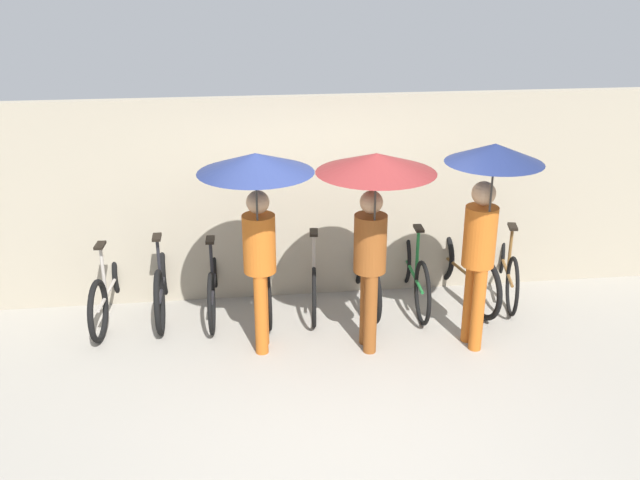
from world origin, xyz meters
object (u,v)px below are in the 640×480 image
Objects in this scene: parked_bicycle_0 at (110,286)px; parked_bicycle_7 at (460,267)px; parked_bicycle_2 at (214,280)px; parked_bicycle_8 at (505,265)px; parked_bicycle_3 at (264,277)px; parked_bicycle_6 at (413,271)px; parked_bicycle_4 at (314,274)px; pedestrian_center at (374,194)px; pedestrian_trailing at (488,196)px; pedestrian_leading at (257,196)px; parked_bicycle_5 at (363,273)px; parked_bicycle_1 at (162,281)px.

parked_bicycle_0 is 0.99× the size of parked_bicycle_7.
parked_bicycle_2 is 1.02× the size of parked_bicycle_8.
parked_bicycle_3 is at bearing 78.67° from parked_bicycle_7.
parked_bicycle_3 is 0.95× the size of parked_bicycle_6.
parked_bicycle_4 is at bearing 76.56° from parked_bicycle_7.
pedestrian_center reaches higher than parked_bicycle_4.
parked_bicycle_4 is 0.80× the size of pedestrian_trailing.
parked_bicycle_8 is at bearing -154.83° from pedestrian_leading.
parked_bicycle_0 is 3.39m from parked_bicycle_6.
parked_bicycle_3 is 0.81× the size of pedestrian_leading.
parked_bicycle_5 is 1.13m from parked_bicycle_7.
parked_bicycle_3 is at bearing -51.55° from pedestrian_center.
parked_bicycle_1 is at bearing -31.39° from pedestrian_center.
pedestrian_leading is (-1.78, -0.98, 1.29)m from parked_bicycle_6.
parked_bicycle_6 is 0.85× the size of pedestrian_leading.
pedestrian_trailing is (0.37, -1.16, 1.26)m from parked_bicycle_6.
parked_bicycle_8 is at bearing -85.47° from parked_bicycle_0.
parked_bicycle_8 is (2.26, -0.03, 0.01)m from parked_bicycle_4.
parked_bicycle_1 is 0.96× the size of parked_bicycle_2.
pedestrian_center reaches higher than parked_bicycle_0.
pedestrian_center is (2.69, -1.14, 1.33)m from parked_bicycle_0.
parked_bicycle_7 is (0.56, 0.02, 0.00)m from parked_bicycle_6.
parked_bicycle_5 is 0.80× the size of pedestrian_leading.
pedestrian_center is at bearing 134.93° from parked_bicycle_8.
parked_bicycle_3 is at bearing -90.11° from parked_bicycle_2.
parked_bicycle_0 is 1.01× the size of parked_bicycle_2.
parked_bicycle_6 is at bearing -80.02° from pedestrian_trailing.
parked_bicycle_3 is (1.13, -0.02, 0.01)m from parked_bicycle_1.
parked_bicycle_7 reaches higher than parked_bicycle_8.
parked_bicycle_1 is 1.13m from parked_bicycle_3.
parked_bicycle_7 is at bearing -107.13° from pedestrian_trailing.
parked_bicycle_6 is at bearing 105.88° from parked_bicycle_8.
pedestrian_trailing is at bearing -113.07° from parked_bicycle_2.
parked_bicycle_7 is 0.85× the size of pedestrian_leading.
parked_bicycle_4 is at bearing 87.58° from parked_bicycle_6.
parked_bicycle_1 is at bearing 91.25° from parked_bicycle_6.
pedestrian_trailing is (1.50, -1.26, 1.28)m from parked_bicycle_4.
parked_bicycle_3 is 2.26m from parked_bicycle_7.
parked_bicycle_6 is 1.84m from pedestrian_center.
parked_bicycle_1 reaches higher than parked_bicycle_5.
parked_bicycle_7 is 0.83× the size of pedestrian_trailing.
parked_bicycle_8 is (1.70, 0.01, 0.00)m from parked_bicycle_5.
parked_bicycle_5 is 0.94× the size of parked_bicycle_6.
pedestrian_leading is at bearing 174.08° from parked_bicycle_3.
parked_bicycle_0 and parked_bicycle_1 have the same top height.
parked_bicycle_8 is (4.53, 0.02, 0.01)m from parked_bicycle_0.
parked_bicycle_6 is (2.26, -0.06, 0.02)m from parked_bicycle_2.
parked_bicycle_0 is 1.05× the size of parked_bicycle_5.
pedestrian_trailing is (2.64, -1.22, 1.28)m from parked_bicycle_2.
parked_bicycle_1 is 0.93× the size of parked_bicycle_7.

